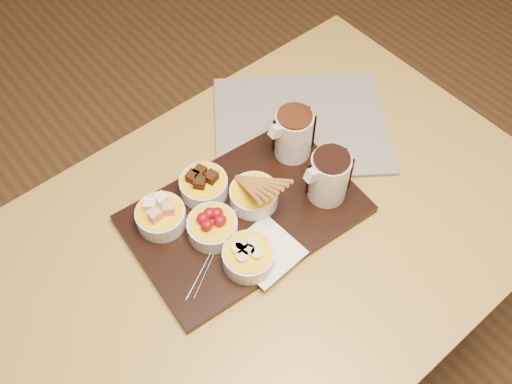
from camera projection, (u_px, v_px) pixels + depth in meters
ground at (261, 358)px, 1.77m from camera, size 5.00×5.00×0.00m
dining_table at (263, 256)px, 1.23m from camera, size 1.20×0.80×0.75m
serving_board at (245, 214)px, 1.17m from camera, size 0.48×0.34×0.02m
napkin at (265, 251)px, 1.11m from camera, size 0.13×0.13×0.00m
bowl_marshmallows at (161, 217)px, 1.13m from camera, size 0.10×0.10×0.04m
bowl_cake at (204, 186)px, 1.18m from camera, size 0.10×0.10×0.04m
bowl_strawberries at (213, 228)px, 1.12m from camera, size 0.10×0.10×0.04m
bowl_biscotti at (254, 196)px, 1.16m from camera, size 0.10×0.10×0.04m
bowl_bananas at (249, 257)px, 1.08m from camera, size 0.10×0.10×0.04m
pitcher_dark_chocolate at (329, 177)px, 1.14m from camera, size 0.09×0.09×0.11m
pitcher_milk_chocolate at (293, 135)px, 1.21m from camera, size 0.09×0.09×0.11m
fondue_skewers at (216, 243)px, 1.11m from camera, size 0.15×0.24×0.01m
newspaper at (301, 124)px, 1.32m from camera, size 0.50×0.49×0.01m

